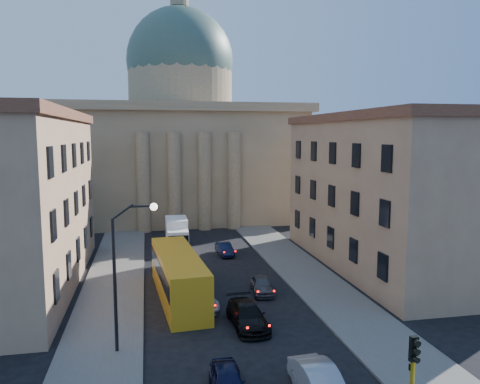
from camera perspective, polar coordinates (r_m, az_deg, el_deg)
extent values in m
cube|color=#595652|center=(39.12, -15.39, -12.09)|extent=(5.00, 60.00, 0.15)
cube|color=#595652|center=(41.46, 9.21, -10.81)|extent=(5.00, 60.00, 0.15)
cube|color=olive|center=(75.25, -7.11, 3.38)|extent=(34.00, 26.00, 16.00)
cube|color=olive|center=(75.20, -7.21, 9.78)|extent=(35.50, 27.50, 1.20)
cylinder|color=olive|center=(75.46, -7.25, 12.51)|extent=(16.00, 16.00, 8.00)
sphere|color=#496354|center=(75.95, -7.30, 15.52)|extent=(16.40, 16.40, 16.40)
cube|color=olive|center=(74.87, -23.21, 0.93)|extent=(13.00, 13.00, 11.00)
cone|color=#4E2821|center=(74.52, -23.49, 6.67)|extent=(26.02, 26.02, 4.00)
cube|color=olive|center=(77.92, 8.62, 1.64)|extent=(13.00, 13.00, 11.00)
cone|color=#4E2821|center=(77.59, 8.73, 7.16)|extent=(26.02, 26.02, 4.00)
cylinder|color=olive|center=(62.01, -11.71, 1.13)|extent=(1.80, 1.80, 13.00)
cylinder|color=olive|center=(62.12, -8.02, 1.22)|extent=(1.80, 1.80, 13.00)
cylinder|color=olive|center=(62.47, -4.35, 1.30)|extent=(1.80, 1.80, 13.00)
cylinder|color=olive|center=(63.08, -0.74, 1.37)|extent=(1.80, 1.80, 13.00)
cube|color=tan|center=(42.85, -26.73, -1.39)|extent=(11.00, 26.00, 14.00)
cube|color=tan|center=(47.06, 17.39, -0.27)|extent=(11.00, 26.00, 14.00)
cube|color=#4E2821|center=(46.74, 17.72, 8.64)|extent=(11.60, 26.60, 0.80)
cube|color=black|center=(22.00, 20.42, -17.48)|extent=(0.34, 0.22, 1.10)
cylinder|color=#FF0C05|center=(21.76, 20.63, -16.73)|extent=(0.20, 0.03, 0.20)
cylinder|color=orange|center=(21.91, 20.59, -17.60)|extent=(0.20, 0.03, 0.20)
cylinder|color=#0CE526|center=(22.06, 20.55, -18.45)|extent=(0.20, 0.03, 0.20)
cube|color=black|center=(22.44, 20.18, -19.37)|extent=(0.22, 0.10, 0.30)
cylinder|color=black|center=(28.34, -15.00, -11.13)|extent=(0.20, 0.20, 8.00)
cylinder|color=black|center=(27.29, -14.14, -2.39)|extent=(1.30, 0.12, 0.96)
cylinder|color=black|center=(27.21, -12.05, -1.72)|extent=(1.30, 0.12, 0.12)
sphere|color=white|center=(27.22, -10.47, -1.79)|extent=(0.44, 0.44, 0.44)
imported|color=black|center=(24.72, -1.56, -22.10)|extent=(1.77, 4.07, 1.37)
imported|color=#96999D|center=(24.70, 9.77, -21.96)|extent=(2.00, 4.88, 1.57)
imported|color=silver|center=(35.41, -5.20, -12.82)|extent=(3.00, 5.37, 1.42)
imported|color=black|center=(32.15, 0.91, -14.80)|extent=(2.35, 5.32, 1.52)
imported|color=#47474B|center=(38.41, 2.66, -11.26)|extent=(1.99, 4.09, 1.34)
imported|color=black|center=(49.92, -1.89, -6.98)|extent=(1.63, 3.96, 1.28)
cube|color=orange|center=(37.18, -7.53, -10.15)|extent=(3.85, 12.76, 3.54)
cube|color=black|center=(37.01, -7.54, -9.31)|extent=(3.86, 12.08, 1.26)
cylinder|color=black|center=(33.15, -8.31, -14.54)|extent=(0.43, 1.17, 1.14)
cylinder|color=black|center=(33.50, -4.31, -14.25)|extent=(0.43, 1.17, 1.14)
cylinder|color=black|center=(41.74, -10.02, -10.00)|extent=(0.43, 1.17, 1.14)
cylinder|color=black|center=(42.01, -6.87, -9.82)|extent=(0.43, 1.17, 1.14)
cube|color=white|center=(51.74, -7.58, -5.92)|extent=(2.27, 2.37, 2.35)
cube|color=black|center=(50.58, -7.51, -5.88)|extent=(2.16, 0.14, 1.08)
cube|color=white|center=(54.21, -7.76, -4.75)|extent=(2.39, 4.13, 3.04)
cylinder|color=black|center=(51.48, -8.64, -6.85)|extent=(0.28, 0.88, 0.88)
cylinder|color=black|center=(51.59, -6.45, -6.78)|extent=(0.28, 0.88, 0.88)
cylinder|color=black|center=(55.30, -8.80, -5.88)|extent=(0.28, 0.88, 0.88)
cylinder|color=black|center=(55.39, -6.77, -5.82)|extent=(0.28, 0.88, 0.88)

